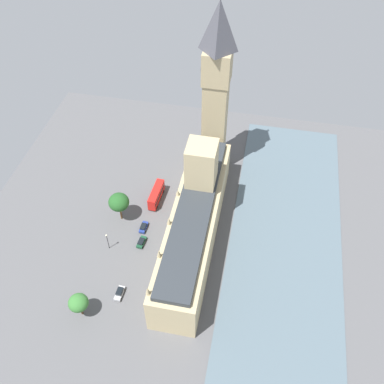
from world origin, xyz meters
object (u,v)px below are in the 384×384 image
Objects in this scene: clock_tower at (216,90)px; plane_tree_midblock at (78,303)px; car_silver_by_river_gate at (120,293)px; double_decker_bus_leading at (156,195)px; car_dark_green_trailing at (141,242)px; pedestrian_opposite_hall at (152,282)px; parliament_building at (195,218)px; street_lamp_kerbside at (107,239)px; car_blue_far_end at (144,227)px; plane_tree_corner at (119,202)px.

plane_tree_midblock is (24.47, 64.40, -24.90)m from clock_tower.
car_silver_by_river_gate is at bearing -137.63° from plane_tree_midblock.
double_decker_bus_leading is 2.39× the size of car_dark_green_trailing.
pedestrian_opposite_hall is 0.21× the size of plane_tree_midblock.
parliament_building is 36.65× the size of pedestrian_opposite_hall.
street_lamp_kerbside is (-0.14, -21.73, -1.26)m from plane_tree_midblock.
car_silver_by_river_gate is at bearing 55.82° from parliament_building.
parliament_building is 13.51× the size of car_silver_by_river_gate.
pedestrian_opposite_hall is (8.59, 19.11, -7.50)m from parliament_building.
double_decker_bus_leading is 12.63m from car_blue_far_end.
car_dark_green_trailing is 14.32m from pedestrian_opposite_hall.
plane_tree_midblock is 21.77m from street_lamp_kerbside.
plane_tree_corner is at bearing -4.65° from parliament_building.
car_blue_far_end is 0.68× the size of street_lamp_kerbside.
pedestrian_opposite_hall is at bearing -65.37° from car_blue_far_end.
parliament_building is at bearing -158.14° from street_lamp_kerbside.
clock_tower reaches higher than plane_tree_midblock.
street_lamp_kerbside is at bearing -59.05° from car_silver_by_river_gate.
plane_tree_midblock reaches higher than pedestrian_opposite_hall.
clock_tower is 73.25m from plane_tree_midblock.
plane_tree_midblock is at bearing -81.99° from pedestrian_opposite_hall.
clock_tower is at bearing -90.03° from parliament_building.
car_silver_by_river_gate is (0.28, 23.34, 0.00)m from car_blue_far_end.
double_decker_bus_leading is at bearing -37.63° from parliament_building.
clock_tower is at bearing 66.75° from car_blue_far_end.
street_lamp_kerbside is at bearing 21.86° from parliament_building.
parliament_building is 18.06m from car_dark_green_trailing.
car_dark_green_trailing is 27.18m from plane_tree_midblock.
clock_tower reaches higher than car_dark_green_trailing.
plane_tree_midblock reaches higher than car_blue_far_end.
parliament_building is 26.46m from street_lamp_kerbside.
clock_tower is 55.65m from street_lamp_kerbside.
car_blue_far_end is 5.68m from car_dark_green_trailing.
car_silver_by_river_gate is at bearing -88.23° from car_dark_green_trailing.
car_silver_by_river_gate is at bearing 91.06° from double_decker_bus_leading.
parliament_building is at bearing 175.35° from plane_tree_corner.
clock_tower is at bearing 140.66° from pedestrian_opposite_hall.
car_dark_green_trailing is (15.19, 6.40, -7.37)m from parliament_building.
double_decker_bus_leading is 44.26m from plane_tree_midblock.
car_dark_green_trailing is 0.98× the size of car_silver_by_river_gate.
clock_tower reaches higher than car_blue_far_end.
car_blue_far_end reaches higher than pedestrian_opposite_hall.
plane_tree_corner is at bearing 50.39° from double_decker_bus_leading.
plane_tree_corner is at bearing 163.30° from car_blue_far_end.
parliament_building is 39.83m from clock_tower.
parliament_building reaches higher than car_silver_by_river_gate.
street_lamp_kerbside is at bearing 89.00° from plane_tree_corner.
car_silver_by_river_gate is at bearing -87.19° from pedestrian_opposite_hall.
parliament_building reaches higher than plane_tree_corner.
car_silver_by_river_gate reaches higher than pedestrian_opposite_hall.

